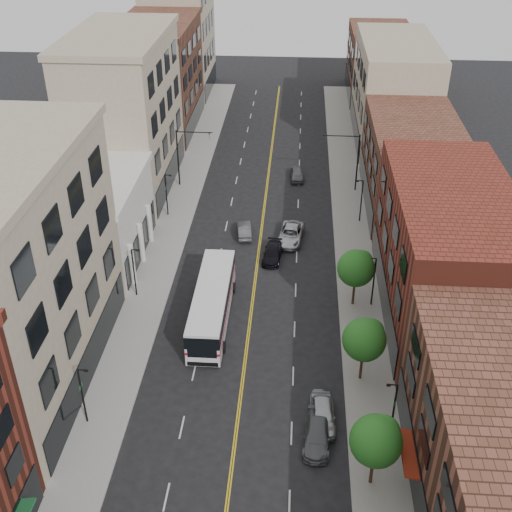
% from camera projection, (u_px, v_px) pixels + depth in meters
% --- Properties ---
extents(sidewalk_left, '(4.00, 110.00, 0.15)m').
position_uv_depth(sidewalk_left, '(169.00, 237.00, 69.88)').
color(sidewalk_left, gray).
rests_on(sidewalk_left, ground).
extents(sidewalk_right, '(4.00, 110.00, 0.15)m').
position_uv_depth(sidewalk_right, '(353.00, 244.00, 68.71)').
color(sidewalk_right, gray).
rests_on(sidewalk_right, ground).
extents(bldg_l_tanoffice, '(10.00, 22.00, 18.00)m').
position_uv_depth(bldg_l_tanoffice, '(10.00, 280.00, 46.96)').
color(bldg_l_tanoffice, gray).
rests_on(bldg_l_tanoffice, ground).
extents(bldg_l_white, '(10.00, 14.00, 8.00)m').
position_uv_depth(bldg_l_white, '(90.00, 221.00, 64.83)').
color(bldg_l_white, silver).
rests_on(bldg_l_white, ground).
extents(bldg_l_far_a, '(10.00, 20.00, 18.00)m').
position_uv_depth(bldg_l_far_a, '(125.00, 116.00, 76.55)').
color(bldg_l_far_a, gray).
rests_on(bldg_l_far_a, ground).
extents(bldg_l_far_b, '(10.00, 20.00, 15.00)m').
position_uv_depth(bldg_l_far_b, '(159.00, 79.00, 94.25)').
color(bldg_l_far_b, brown).
rests_on(bldg_l_far_b, ground).
extents(bldg_l_far_c, '(10.00, 16.00, 20.00)m').
position_uv_depth(bldg_l_far_c, '(179.00, 33.00, 108.15)').
color(bldg_l_far_c, gray).
rests_on(bldg_l_far_c, ground).
extents(bldg_r_mid, '(10.00, 22.00, 12.00)m').
position_uv_depth(bldg_r_mid, '(447.00, 253.00, 55.85)').
color(bldg_r_mid, maroon).
rests_on(bldg_r_mid, ground).
extents(bldg_r_far_a, '(10.00, 20.00, 10.00)m').
position_uv_depth(bldg_r_far_a, '(412.00, 165.00, 74.14)').
color(bldg_r_far_a, brown).
rests_on(bldg_r_far_a, ground).
extents(bldg_r_far_b, '(10.00, 22.00, 14.00)m').
position_uv_depth(bldg_r_far_b, '(394.00, 91.00, 90.83)').
color(bldg_r_far_b, gray).
rests_on(bldg_r_far_b, ground).
extents(bldg_r_far_c, '(10.00, 18.00, 11.00)m').
position_uv_depth(bldg_r_far_c, '(379.00, 63.00, 108.54)').
color(bldg_r_far_c, brown).
rests_on(bldg_r_far_c, ground).
extents(tree_r_1, '(3.40, 3.40, 5.59)m').
position_uv_depth(tree_r_1, '(377.00, 439.00, 40.44)').
color(tree_r_1, black).
rests_on(tree_r_1, sidewalk_right).
extents(tree_r_2, '(3.40, 3.40, 5.59)m').
position_uv_depth(tree_r_2, '(365.00, 338.00, 48.90)').
color(tree_r_2, black).
rests_on(tree_r_2, sidewalk_right).
extents(tree_r_3, '(3.40, 3.40, 5.59)m').
position_uv_depth(tree_r_3, '(357.00, 267.00, 57.35)').
color(tree_r_3, black).
rests_on(tree_r_3, sidewalk_right).
extents(lamp_l_1, '(0.81, 0.55, 5.05)m').
position_uv_depth(lamp_l_1, '(83.00, 393.00, 45.57)').
color(lamp_l_1, black).
rests_on(lamp_l_1, sidewalk_left).
extents(lamp_l_2, '(0.81, 0.55, 5.05)m').
position_uv_depth(lamp_l_2, '(134.00, 270.00, 59.10)').
color(lamp_l_2, black).
rests_on(lamp_l_2, sidewalk_left).
extents(lamp_l_3, '(0.81, 0.55, 5.05)m').
position_uv_depth(lamp_l_3, '(167.00, 192.00, 72.63)').
color(lamp_l_3, black).
rests_on(lamp_l_3, sidewalk_left).
extents(lamp_r_1, '(0.81, 0.55, 5.05)m').
position_uv_depth(lamp_r_1, '(393.00, 408.00, 44.29)').
color(lamp_r_1, black).
rests_on(lamp_r_1, sidewalk_right).
extents(lamp_r_2, '(0.81, 0.55, 5.05)m').
position_uv_depth(lamp_r_2, '(373.00, 279.00, 57.82)').
color(lamp_r_2, black).
rests_on(lamp_r_2, sidewalk_right).
extents(lamp_r_3, '(0.81, 0.55, 5.05)m').
position_uv_depth(lamp_r_3, '(361.00, 199.00, 71.34)').
color(lamp_r_3, black).
rests_on(lamp_r_3, sidewalk_right).
extents(signal_mast_left, '(4.49, 0.18, 7.20)m').
position_uv_depth(signal_mast_left, '(183.00, 151.00, 78.46)').
color(signal_mast_left, black).
rests_on(signal_mast_left, sidewalk_left).
extents(signal_mast_right, '(4.49, 0.18, 7.20)m').
position_uv_depth(signal_mast_right, '(352.00, 156.00, 77.26)').
color(signal_mast_right, black).
rests_on(signal_mast_right, sidewalk_right).
extents(city_bus, '(3.21, 13.13, 3.37)m').
position_uv_depth(city_bus, '(212.00, 302.00, 56.55)').
color(city_bus, silver).
rests_on(city_bus, ground).
extents(car_parked_mid, '(2.16, 4.71, 1.34)m').
position_uv_depth(car_parked_mid, '(317.00, 435.00, 45.24)').
color(car_parked_mid, '#56575B').
rests_on(car_parked_mid, ground).
extents(car_parked_far, '(1.99, 4.59, 1.54)m').
position_uv_depth(car_parked_far, '(323.00, 414.00, 46.81)').
color(car_parked_far, '#B5B9BE').
rests_on(car_parked_far, ground).
extents(car_lane_behind, '(1.93, 4.20, 1.33)m').
position_uv_depth(car_lane_behind, '(244.00, 230.00, 70.02)').
color(car_lane_behind, '#4F4E54').
rests_on(car_lane_behind, ground).
extents(car_lane_a, '(2.19, 4.60, 1.29)m').
position_uv_depth(car_lane_a, '(272.00, 254.00, 65.91)').
color(car_lane_a, black).
rests_on(car_lane_a, ground).
extents(car_lane_b, '(3.19, 5.76, 1.52)m').
position_uv_depth(car_lane_b, '(291.00, 234.00, 69.03)').
color(car_lane_b, '#B6B9BF').
rests_on(car_lane_b, ground).
extents(car_lane_c, '(1.87, 4.14, 1.38)m').
position_uv_depth(car_lane_c, '(297.00, 174.00, 82.18)').
color(car_lane_c, '#525157').
rests_on(car_lane_c, ground).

